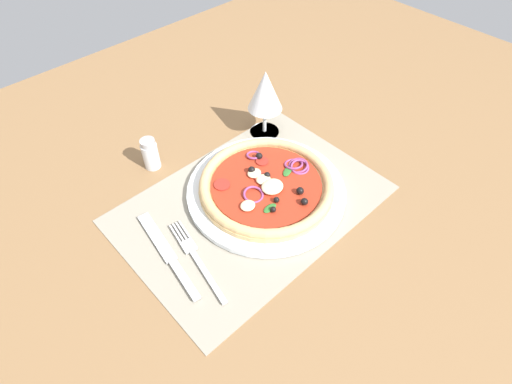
# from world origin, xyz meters

# --- Properties ---
(ground_plane) EXTENTS (1.90, 1.40, 0.02)m
(ground_plane) POSITION_xyz_m (0.00, 0.00, -0.01)
(ground_plane) COLOR olive
(placemat) EXTENTS (0.47, 0.33, 0.00)m
(placemat) POSITION_xyz_m (0.00, 0.00, 0.00)
(placemat) COLOR gray
(placemat) RESTS_ON ground_plane
(plate) EXTENTS (0.30, 0.30, 0.01)m
(plate) POSITION_xyz_m (0.04, 0.00, 0.01)
(plate) COLOR white
(plate) RESTS_ON placemat
(pizza) EXTENTS (0.25, 0.25, 0.03)m
(pizza) POSITION_xyz_m (0.04, 0.00, 0.03)
(pizza) COLOR tan
(pizza) RESTS_ON plate
(fork) EXTENTS (0.05, 0.18, 0.00)m
(fork) POSITION_xyz_m (-0.15, -0.02, 0.01)
(fork) COLOR silver
(fork) RESTS_ON placemat
(knife) EXTENTS (0.05, 0.20, 0.01)m
(knife) POSITION_xyz_m (-0.18, 0.01, 0.01)
(knife) COLOR silver
(knife) RESTS_ON placemat
(wine_glass) EXTENTS (0.07, 0.07, 0.15)m
(wine_glass) POSITION_xyz_m (0.16, 0.13, 0.10)
(wine_glass) COLOR silver
(wine_glass) RESTS_ON ground_plane
(pepper_shaker) EXTENTS (0.03, 0.03, 0.07)m
(pepper_shaker) POSITION_xyz_m (-0.08, 0.21, 0.03)
(pepper_shaker) COLOR silver
(pepper_shaker) RESTS_ON ground_plane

